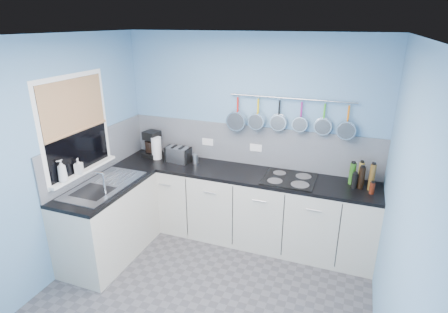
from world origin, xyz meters
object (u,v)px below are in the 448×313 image
Objects in this scene: coffee_maker at (151,144)px; toaster at (178,154)px; paper_towel at (157,148)px; soap_bottle_b at (78,166)px; canister at (195,159)px; hob at (289,179)px; soap_bottle_a at (62,171)px.

coffee_maker is 1.16× the size of toaster.
paper_towel reaches higher than toaster.
soap_bottle_b is 1.47× the size of canister.
coffee_maker is 1.88m from hob.
hob is (1.77, -0.05, -0.14)m from paper_towel.
paper_towel is 0.98× the size of toaster.
hob is at bearing -1.78° from paper_towel.
toaster is at bearing 177.67° from hob.
paper_towel is 0.84× the size of coffee_maker.
soap_bottle_b is 1.09m from paper_towel.
toaster is at bearing 57.31° from soap_bottle_b.
coffee_maker is 0.65m from canister.
coffee_maker is (0.25, 1.30, -0.10)m from soap_bottle_a.
soap_bottle_b is at bearing -93.49° from coffee_maker.
paper_towel is (0.35, 1.03, -0.09)m from soap_bottle_b.
soap_bottle_a is at bearing -110.79° from toaster.
paper_towel is 0.32m from toaster.
hob is at bearing 24.71° from soap_bottle_b.
soap_bottle_b is 2.34m from hob.
coffee_maker reaches higher than soap_bottle_b.
coffee_maker is at bearing 76.75° from soap_bottle_b.
soap_bottle_a is 0.80× the size of toaster.
canister is 1.23m from hob.
toaster is at bearing 62.32° from soap_bottle_a.
soap_bottle_a is 0.69× the size of coffee_maker.
paper_towel is 0.11m from coffee_maker.
soap_bottle_b is 1.24m from toaster.
canister is (0.23, 0.02, -0.04)m from toaster.
soap_bottle_b is at bearing -115.81° from toaster.
soap_bottle_b is 0.50× the size of coffee_maker.
soap_bottle_a reaches higher than paper_towel.
hob is at bearing 4.56° from toaster.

